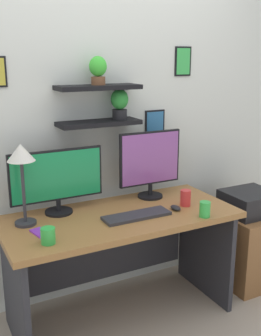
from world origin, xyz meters
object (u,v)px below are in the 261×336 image
(monitor_right, at_px, (150,162))
(drawer_cabinet, at_px, (246,246))
(desk, at_px, (117,242))
(desk_lamp, at_px, (21,162))
(monitor_left, at_px, (57,179))
(printer, at_px, (250,202))
(water_cup, at_px, (185,198))
(coffee_mug, at_px, (48,236))
(computer_mouse, at_px, (176,208))
(pen_cup, at_px, (205,209))
(keyboard, at_px, (137,216))
(cell_phone, at_px, (40,233))

(monitor_right, distance_m, drawer_cabinet, 1.07)
(desk, relative_size, desk_lamp, 3.04)
(monitor_left, xyz_separation_m, printer, (1.44, -0.23, -0.33))
(monitor_right, height_order, desk_lamp, desk_lamp)
(water_cup, height_order, printer, water_cup)
(coffee_mug, height_order, water_cup, water_cup)
(desk, relative_size, monitor_right, 3.16)
(computer_mouse, xyz_separation_m, drawer_cabinet, (0.74, 0.09, -0.48))
(printer, bearing_deg, water_cup, -175.85)
(desk, xyz_separation_m, coffee_mug, (-0.54, -0.26, 0.26))
(coffee_mug, bearing_deg, pen_cup, -4.45)
(desk, relative_size, drawer_cabinet, 2.66)
(coffee_mug, xyz_separation_m, pen_cup, (0.99, -0.08, 0.01))
(computer_mouse, xyz_separation_m, water_cup, (0.11, 0.04, 0.04))
(monitor_left, bearing_deg, keyboard, -36.47)
(drawer_cabinet, bearing_deg, cell_phone, -178.38)
(cell_phone, relative_size, drawer_cabinet, 0.25)
(monitor_right, relative_size, printer, 1.26)
(keyboard, distance_m, desk_lamp, 0.78)
(monitor_left, xyz_separation_m, monitor_right, (0.69, -0.00, 0.03))
(desk, xyz_separation_m, keyboard, (0.07, -0.14, 0.22))
(monitor_right, xyz_separation_m, coffee_mug, (-0.88, -0.42, -0.21))
(desk, distance_m, cell_phone, 0.59)
(desk, xyz_separation_m, computer_mouse, (0.36, -0.15, 0.23))
(coffee_mug, xyz_separation_m, drawer_cabinet, (1.63, 0.19, -0.51))
(pen_cup, xyz_separation_m, printer, (0.64, 0.27, -0.15))
(keyboard, bearing_deg, drawer_cabinet, 4.43)
(cell_phone, xyz_separation_m, coffee_mug, (0.00, -0.15, 0.04))
(drawer_cabinet, bearing_deg, desk, 176.73)
(coffee_mug, bearing_deg, monitor_left, 65.44)
(pen_cup, bearing_deg, keyboard, 153.71)
(desk, distance_m, drawer_cabinet, 1.13)
(pen_cup, bearing_deg, monitor_left, 148.17)
(keyboard, xyz_separation_m, drawer_cabinet, (1.03, 0.08, -0.48))
(monitor_left, relative_size, keyboard, 1.39)
(computer_mouse, xyz_separation_m, printer, (0.74, 0.09, -0.11))
(monitor_right, distance_m, cell_phone, 0.96)
(coffee_mug, distance_m, drawer_cabinet, 1.72)
(monitor_right, distance_m, pen_cup, 0.55)
(keyboard, xyz_separation_m, coffee_mug, (-0.61, -0.11, 0.04))
(pen_cup, bearing_deg, desk_lamp, 159.08)
(drawer_cabinet, xyz_separation_m, printer, (0.00, 0.00, 0.37))
(pen_cup, height_order, drawer_cabinet, pen_cup)
(coffee_mug, distance_m, printer, 1.65)
(monitor_left, distance_m, keyboard, 0.56)
(monitor_left, relative_size, printer, 1.60)
(desk_lamp, relative_size, printer, 1.31)
(desk_lamp, bearing_deg, printer, -4.32)
(monitor_left, height_order, cell_phone, monitor_left)
(printer, bearing_deg, coffee_mug, -173.24)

